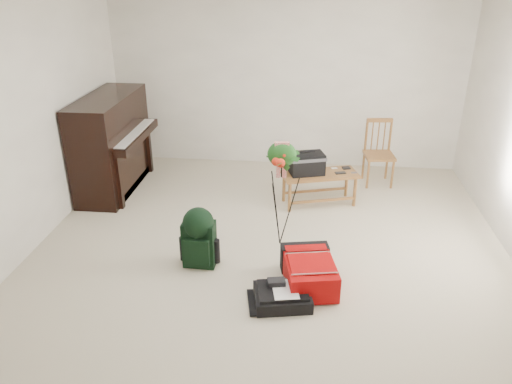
# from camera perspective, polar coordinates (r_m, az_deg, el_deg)

# --- Properties ---
(floor) EXTENTS (5.00, 5.50, 0.01)m
(floor) POSITION_cam_1_polar(r_m,az_deg,el_deg) (5.17, 1.35, -7.81)
(floor) COLOR #BFB599
(floor) RESTS_ON ground
(ceiling) EXTENTS (5.00, 5.50, 0.01)m
(ceiling) POSITION_cam_1_polar(r_m,az_deg,el_deg) (4.36, 1.70, 21.00)
(ceiling) COLOR white
(ceiling) RESTS_ON wall_back
(wall_back) EXTENTS (5.00, 0.04, 2.50)m
(wall_back) POSITION_cam_1_polar(r_m,az_deg,el_deg) (7.26, 3.38, 12.61)
(wall_back) COLOR white
(wall_back) RESTS_ON floor
(wall_left) EXTENTS (0.04, 5.50, 2.50)m
(wall_left) POSITION_cam_1_polar(r_m,az_deg,el_deg) (5.42, -26.03, 5.76)
(wall_left) COLOR white
(wall_left) RESTS_ON floor
(piano) EXTENTS (0.71, 1.50, 1.25)m
(piano) POSITION_cam_1_polar(r_m,az_deg,el_deg) (6.82, -16.07, 5.15)
(piano) COLOR black
(piano) RESTS_ON floor
(bench) EXTENTS (0.99, 0.62, 0.71)m
(bench) POSITION_cam_1_polar(r_m,az_deg,el_deg) (6.18, 6.30, 3.01)
(bench) COLOR #945F30
(bench) RESTS_ON floor
(dining_chair) EXTENTS (0.42, 0.42, 0.88)m
(dining_chair) POSITION_cam_1_polar(r_m,az_deg,el_deg) (6.96, 13.88, 4.32)
(dining_chair) COLOR #945F30
(dining_chair) RESTS_ON floor
(red_suitcase) EXTENTS (0.56, 0.74, 0.29)m
(red_suitcase) POSITION_cam_1_polar(r_m,az_deg,el_deg) (4.80, 6.09, -8.72)
(red_suitcase) COLOR #A90707
(red_suitcase) RESTS_ON floor
(black_duffel) EXTENTS (0.56, 0.48, 0.21)m
(black_duffel) POSITION_cam_1_polar(r_m,az_deg,el_deg) (4.56, 3.02, -11.74)
(black_duffel) COLOR black
(black_duffel) RESTS_ON floor
(green_backpack) EXTENTS (0.32, 0.31, 0.63)m
(green_backpack) POSITION_cam_1_polar(r_m,az_deg,el_deg) (4.96, -6.56, -4.86)
(green_backpack) COLOR black
(green_backpack) RESTS_ON floor
(flower_stand) EXTENTS (0.41, 0.41, 1.20)m
(flower_stand) POSITION_cam_1_polar(r_m,az_deg,el_deg) (5.19, 2.86, -0.31)
(flower_stand) COLOR black
(flower_stand) RESTS_ON floor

